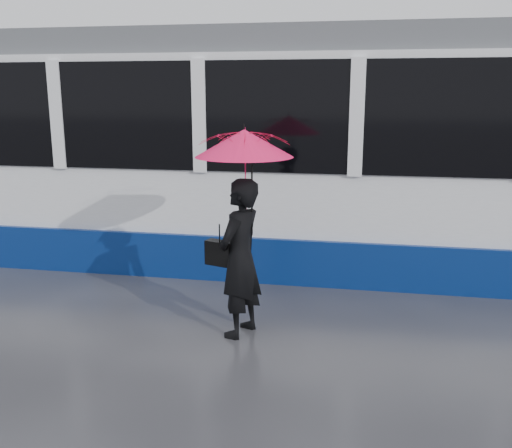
# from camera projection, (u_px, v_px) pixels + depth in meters

# --- Properties ---
(ground) EXTENTS (90.00, 90.00, 0.00)m
(ground) POSITION_uv_depth(u_px,v_px,m) (303.00, 323.00, 6.34)
(ground) COLOR #29292E
(ground) RESTS_ON ground
(rails) EXTENTS (34.00, 1.51, 0.02)m
(rails) POSITION_uv_depth(u_px,v_px,m) (321.00, 259.00, 8.73)
(rails) COLOR #3F3D38
(rails) RESTS_ON ground
(tram) EXTENTS (26.00, 2.56, 3.35)m
(tram) POSITION_uv_depth(u_px,v_px,m) (255.00, 151.00, 8.55)
(tram) COLOR white
(tram) RESTS_ON ground
(woman) EXTENTS (0.57, 0.71, 1.67)m
(woman) POSITION_uv_depth(u_px,v_px,m) (240.00, 258.00, 5.89)
(woman) COLOR black
(woman) RESTS_ON ground
(umbrella) EXTENTS (1.24, 1.24, 1.13)m
(umbrella) POSITION_uv_depth(u_px,v_px,m) (244.00, 162.00, 5.65)
(umbrella) COLOR #FF155D
(umbrella) RESTS_ON ground
(handbag) EXTENTS (0.32, 0.22, 0.44)m
(handbag) POSITION_uv_depth(u_px,v_px,m) (220.00, 253.00, 5.94)
(handbag) COLOR black
(handbag) RESTS_ON ground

